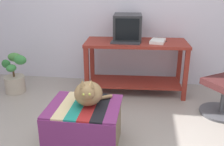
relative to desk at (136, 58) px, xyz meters
The scene contains 9 objects.
back_wall 0.94m from the desk, 122.72° to the left, with size 8.00×0.10×2.60m, color silver.
desk is the anchor object (origin of this frame).
tv_monitor 0.45m from the desk, 150.83° to the left, with size 0.42×0.46×0.37m.
keyboard 0.33m from the desk, 134.72° to the right, with size 0.40×0.15×0.02m, color #333338.
book 0.40m from the desk, ahead, with size 0.19×0.27×0.04m, color white.
ottoman_with_blanket 1.52m from the desk, 106.21° to the right, with size 0.69×0.60×0.45m.
cat 1.45m from the desk, 104.88° to the right, with size 0.37×0.38×0.30m.
potted_plant 1.81m from the desk, behind, with size 0.40×0.35×0.58m.
pen 0.47m from the desk, 13.44° to the left, with size 0.01×0.01×0.14m, color black.
Camera 1 is at (0.45, -1.96, 1.58)m, focal length 40.92 mm.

